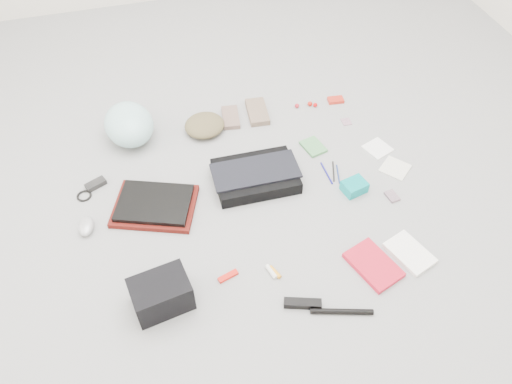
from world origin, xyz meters
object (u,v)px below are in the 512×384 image
object	(u,v)px
laptop	(154,203)
camera_bag	(161,294)
bike_helmet	(129,124)
book_red	(373,265)
accordion_wallet	(354,187)
messenger_bag	(255,176)

from	to	relation	value
laptop	camera_bag	distance (m)	0.50
bike_helmet	camera_bag	size ratio (longest dim) A/B	1.39
laptop	bike_helmet	distance (m)	0.51
book_red	accordion_wallet	xyz separation A→B (m)	(0.09, 0.42, 0.02)
messenger_bag	camera_bag	size ratio (longest dim) A/B	1.75
camera_bag	bike_helmet	bearing A→B (deg)	81.45
messenger_bag	camera_bag	bearing A→B (deg)	-133.23
messenger_bag	bike_helmet	distance (m)	0.72
messenger_bag	book_red	bearing A→B (deg)	-59.23
laptop	bike_helmet	bearing A→B (deg)	116.44
bike_helmet	camera_bag	bearing A→B (deg)	-98.68
bike_helmet	camera_bag	world-z (taller)	bike_helmet
accordion_wallet	bike_helmet	bearing A→B (deg)	132.53
bike_helmet	messenger_bag	bearing A→B (deg)	-50.39
laptop	book_red	distance (m)	1.00
laptop	camera_bag	bearing A→B (deg)	-73.38
messenger_bag	accordion_wallet	distance (m)	0.47
laptop	bike_helmet	xyz separation A→B (m)	(-0.05, 0.51, 0.06)
laptop	book_red	world-z (taller)	laptop
messenger_bag	accordion_wallet	size ratio (longest dim) A/B	3.58
camera_bag	book_red	world-z (taller)	camera_bag
messenger_bag	book_red	world-z (taller)	messenger_bag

